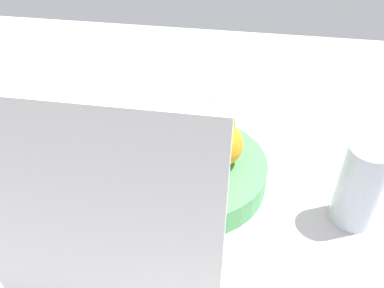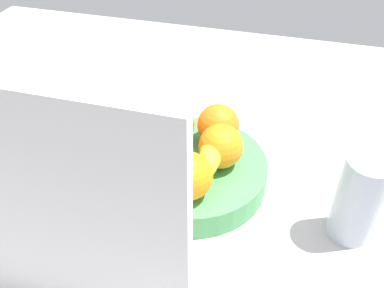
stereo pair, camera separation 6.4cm
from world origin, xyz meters
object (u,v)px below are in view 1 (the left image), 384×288
orange_front_left (170,125)px  cutting_board (95,237)px  orange_front_right (154,156)px  orange_center (193,176)px  fruit_bowl (192,171)px  orange_back_left (221,146)px  thermos_tumbler (360,186)px  orange_back_right (214,123)px  banana_bunch (212,153)px

orange_front_left → cutting_board: size_ratio=0.22×
orange_front_right → orange_center: same height
fruit_bowl → orange_center: size_ratio=3.47×
orange_back_left → thermos_tumbler: 23.58cm
orange_back_right → orange_back_left: bearing=106.1°
thermos_tumbler → cutting_board: bearing=35.5°
cutting_board → thermos_tumbler: cutting_board is taller
orange_back_right → cutting_board: bearing=75.6°
orange_back_left → banana_bunch: orange_back_left is taller
orange_front_right → orange_back_left: same height
fruit_bowl → cutting_board: 33.26cm
orange_back_left → thermos_tumbler: (-23.01, 4.97, -1.28)cm
orange_front_right → orange_front_left: bearing=-96.0°
orange_front_right → thermos_tumbler: size_ratio=0.51×
orange_front_left → banana_bunch: (-8.52, 5.64, -0.84)cm
orange_center → cutting_board: bearing=70.2°
orange_center → orange_back_right: size_ratio=1.00×
fruit_bowl → orange_front_left: bearing=-45.0°
orange_back_left → orange_back_right: 6.72cm
fruit_bowl → thermos_tumbler: bearing=170.7°
banana_bunch → cutting_board: size_ratio=0.52×
fruit_bowl → orange_back_right: orange_back_right is taller
orange_front_left → orange_back_left: size_ratio=1.00×
orange_center → orange_front_right: bearing=-26.8°
orange_center → orange_back_left: size_ratio=1.00×
orange_center → thermos_tumbler: size_ratio=0.51×
orange_front_left → cutting_board: (1.11, 33.73, 9.02)cm
fruit_bowl → orange_back_right: 9.93cm
orange_center → orange_back_left: 9.09cm
orange_front_right → orange_back_left: size_ratio=1.00×
fruit_bowl → orange_back_left: 8.18cm
orange_back_right → banana_bunch: bearing=93.6°
thermos_tumbler → orange_center: bearing=7.3°
orange_center → thermos_tumbler: (-26.55, -3.41, -1.28)cm
fruit_bowl → thermos_tumbler: thermos_tumbler is taller
orange_back_right → orange_center: bearing=83.6°
orange_center → orange_back_right: same height
cutting_board → orange_front_right: bearing=-90.4°
cutting_board → orange_center: bearing=-109.8°
orange_back_right → thermos_tumbler: 27.41cm
orange_back_right → thermos_tumbler: (-24.88, 11.43, -1.28)cm
banana_bunch → fruit_bowl: bearing=-11.4°
orange_front_left → banana_bunch: size_ratio=0.42×
orange_front_left → orange_back_left: same height
thermos_tumbler → banana_bunch: bearing=-8.9°
orange_back_right → banana_bunch: orange_back_right is taller
orange_front_right → thermos_tumbler: thermos_tumbler is taller
orange_front_left → orange_center: size_ratio=1.00×
fruit_bowl → orange_back_left: bearing=-175.5°
orange_front_left → orange_back_right: size_ratio=1.00×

